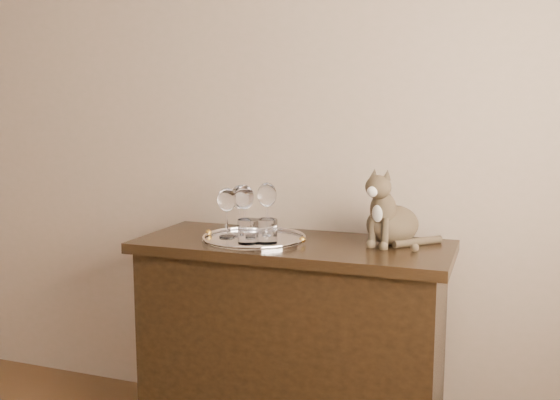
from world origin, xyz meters
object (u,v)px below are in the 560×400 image
(tray, at_px, (254,239))
(cat, at_px, (393,206))
(wine_glass_c, at_px, (227,213))
(tumbler_a, at_px, (267,231))
(sideboard, at_px, (292,348))
(wine_glass_a, at_px, (240,210))
(wine_glass_d, at_px, (244,210))
(tumbler_b, at_px, (249,231))
(wine_glass_b, at_px, (267,208))

(tray, height_order, cat, cat)
(wine_glass_c, height_order, tumbler_a, wine_glass_c)
(sideboard, bearing_deg, cat, 15.40)
(wine_glass_a, bearing_deg, tray, -30.15)
(sideboard, distance_m, cat, 0.68)
(wine_glass_a, distance_m, wine_glass_c, 0.07)
(tray, distance_m, wine_glass_c, 0.15)
(wine_glass_a, relative_size, wine_glass_c, 1.02)
(tray, xyz_separation_m, wine_glass_d, (-0.06, 0.04, 0.11))
(tumbler_b, bearing_deg, wine_glass_a, 124.82)
(wine_glass_c, relative_size, tumbler_b, 2.15)
(wine_glass_b, relative_size, tumbler_b, 2.26)
(tray, height_order, tumbler_b, tumbler_b)
(wine_glass_b, height_order, wine_glass_c, wine_glass_b)
(wine_glass_a, bearing_deg, wine_glass_b, 37.23)
(wine_glass_b, bearing_deg, wine_glass_a, -142.77)
(wine_glass_a, bearing_deg, wine_glass_c, -115.61)
(wine_glass_b, bearing_deg, tumbler_a, -69.35)
(sideboard, xyz_separation_m, tumbler_b, (-0.13, -0.12, 0.48))
(cat, bearing_deg, tumbler_b, -136.65)
(tray, relative_size, wine_glass_d, 1.98)
(cat, bearing_deg, wine_glass_c, -147.24)
(sideboard, relative_size, wine_glass_c, 6.16)
(wine_glass_a, relative_size, tumbler_b, 2.19)
(tray, distance_m, wine_glass_b, 0.16)
(tray, height_order, tumbler_a, tumbler_a)
(wine_glass_b, relative_size, cat, 0.71)
(tray, relative_size, tumbler_a, 4.44)
(wine_glass_c, distance_m, tumbler_b, 0.15)
(sideboard, height_order, wine_glass_a, wine_glass_a)
(wine_glass_a, relative_size, wine_glass_b, 0.97)
(tumbler_a, bearing_deg, cat, 23.27)
(wine_glass_d, height_order, tumbler_a, wine_glass_d)
(wine_glass_a, relative_size, tumbler_a, 2.21)
(wine_glass_a, bearing_deg, wine_glass_d, -22.46)
(tray, bearing_deg, tumbler_b, -80.94)
(tray, bearing_deg, wine_glass_c, -172.41)
(tray, bearing_deg, cat, 14.31)
(wine_glass_b, xyz_separation_m, tumbler_a, (0.06, -0.17, -0.06))
(wine_glass_c, height_order, wine_glass_d, wine_glass_d)
(tray, height_order, wine_glass_d, wine_glass_d)
(sideboard, height_order, wine_glass_c, wine_glass_c)
(sideboard, distance_m, wine_glass_b, 0.56)
(wine_glass_d, relative_size, cat, 0.70)
(cat, bearing_deg, wine_glass_a, -152.28)
(wine_glass_c, height_order, tumbler_b, wine_glass_c)
(sideboard, xyz_separation_m, wine_glass_a, (-0.23, 0.02, 0.53))
(tumbler_a, distance_m, cat, 0.48)
(sideboard, xyz_separation_m, tumbler_a, (-0.07, -0.09, 0.48))
(wine_glass_b, distance_m, tumbler_a, 0.19)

